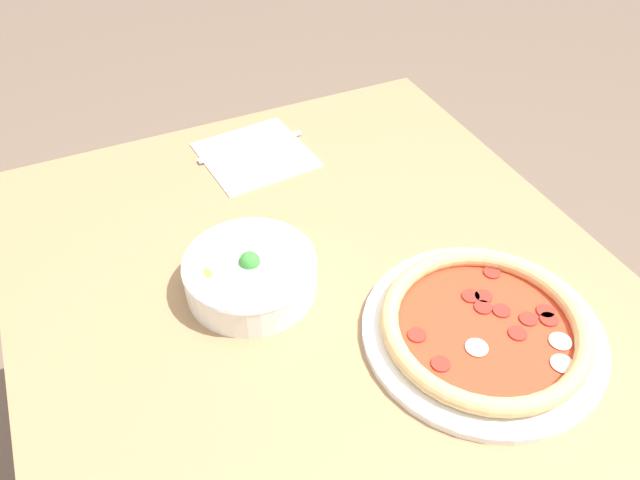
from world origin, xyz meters
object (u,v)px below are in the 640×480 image
Objects in this scene: knife at (255,146)px; bowl at (251,272)px; fork at (262,161)px; pizza at (484,328)px.

bowl is at bearing 65.92° from knife.
bowl is 0.33m from fork.
bowl is 0.38m from knife.
knife is (0.58, 0.13, -0.01)m from pizza.
knife is at bearing 12.48° from pizza.
fork is at bearing 79.06° from knife.
fork is 0.05m from knife.
pizza reaches higher than knife.
knife is at bearing -100.94° from fork.
pizza reaches higher than fork.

